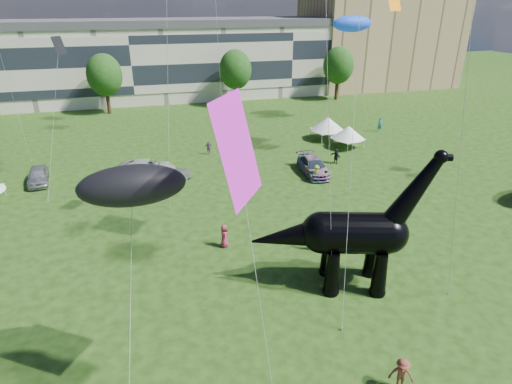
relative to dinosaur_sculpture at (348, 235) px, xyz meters
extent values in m
plane|color=#16330C|center=(-3.60, -3.93, -3.44)|extent=(220.00, 220.00, 0.00)
cube|color=beige|center=(-11.60, 58.07, 2.56)|extent=(78.00, 11.00, 12.00)
cube|color=tan|center=(36.40, 61.07, 7.56)|extent=(28.00, 18.00, 22.00)
cylinder|color=#382314|center=(-15.60, 49.07, -1.84)|extent=(0.56, 0.56, 3.20)
ellipsoid|color=#14380F|center=(-15.60, 49.07, 2.88)|extent=(5.20, 5.20, 6.24)
cylinder|color=#382314|center=(4.40, 49.07, -1.84)|extent=(0.56, 0.56, 3.20)
ellipsoid|color=#14380F|center=(4.40, 49.07, 2.88)|extent=(5.20, 5.20, 6.24)
cylinder|color=#382314|center=(22.40, 49.07, -1.84)|extent=(0.56, 0.56, 3.20)
ellipsoid|color=#14380F|center=(22.40, 49.07, 2.88)|extent=(5.20, 5.20, 6.24)
cone|color=black|center=(-1.15, -0.71, -2.06)|extent=(1.19, 1.19, 2.77)
sphere|color=black|center=(-1.15, -0.71, -3.28)|extent=(1.02, 1.02, 1.02)
cone|color=black|center=(-0.56, 1.23, -2.06)|extent=(1.19, 1.19, 2.77)
sphere|color=black|center=(-0.56, 1.23, -3.28)|extent=(1.02, 1.02, 1.02)
cone|color=black|center=(1.50, -1.52, -2.06)|extent=(1.19, 1.19, 2.77)
sphere|color=black|center=(1.50, -1.52, -3.28)|extent=(1.02, 1.02, 1.02)
cone|color=black|center=(2.09, 0.42, -2.06)|extent=(1.19, 1.19, 2.77)
sphere|color=black|center=(2.09, 0.42, -3.28)|extent=(1.02, 1.02, 1.02)
cylinder|color=black|center=(0.38, -0.12, 0.16)|extent=(4.44, 3.52, 2.49)
sphere|color=black|center=(-1.47, 0.45, 0.16)|extent=(2.49, 2.49, 2.49)
sphere|color=black|center=(2.24, -0.68, 0.16)|extent=(2.40, 2.40, 2.40)
cone|color=black|center=(3.31, -1.01, 2.83)|extent=(3.73, 2.34, 4.89)
sphere|color=black|center=(4.39, -1.34, 4.95)|extent=(0.78, 0.78, 0.78)
cylinder|color=black|center=(4.66, -1.42, 4.90)|extent=(0.74, 0.58, 0.41)
cone|color=black|center=(-3.29, 1.01, -0.15)|extent=(5.24, 3.28, 2.71)
imported|color=#B6B6BB|center=(-21.13, 22.22, -2.68)|extent=(2.33, 4.68, 1.53)
imported|color=slate|center=(-8.87, 19.08, -2.77)|extent=(4.26, 3.19, 1.34)
imported|color=silver|center=(-10.99, 21.58, -2.66)|extent=(6.10, 3.96, 1.56)
imported|color=#595960|center=(5.18, 17.51, -2.64)|extent=(2.44, 5.60, 1.60)
cube|color=white|center=(12.29, 24.26, -2.36)|extent=(3.77, 3.77, 0.12)
cone|color=white|center=(12.29, 24.26, -1.57)|extent=(4.77, 4.77, 1.48)
cylinder|color=#999999|center=(11.44, 22.50, -2.90)|extent=(0.06, 0.06, 1.09)
cylinder|color=#999999|center=(14.05, 23.40, -2.90)|extent=(0.06, 0.06, 1.09)
cylinder|color=#999999|center=(10.54, 25.11, -2.90)|extent=(0.06, 0.06, 1.09)
cylinder|color=#999999|center=(13.15, 26.02, -2.90)|extent=(0.06, 0.06, 1.09)
cube|color=silver|center=(11.23, 27.84, -2.25)|extent=(3.53, 3.53, 0.13)
cone|color=silver|center=(11.23, 27.84, -1.39)|extent=(4.47, 4.47, 1.62)
cylinder|color=#999999|center=(9.85, 26.20, -2.85)|extent=(0.06, 0.06, 1.19)
cylinder|color=#999999|center=(12.87, 26.47, -2.85)|extent=(0.06, 0.06, 1.19)
cylinder|color=#999999|center=(9.58, 29.22, -2.85)|extent=(0.06, 0.06, 1.19)
cylinder|color=#999999|center=(12.60, 29.49, -2.85)|extent=(0.06, 0.06, 1.19)
cylinder|color=#999999|center=(-23.57, 20.02, -2.91)|extent=(0.06, 0.06, 1.06)
imported|color=#64377D|center=(-4.02, 26.19, -2.66)|extent=(0.99, 0.64, 1.57)
imported|color=teal|center=(19.51, 29.30, -2.51)|extent=(0.76, 0.59, 1.86)
imported|color=black|center=(8.66, 19.69, -2.64)|extent=(0.92, 1.57, 1.62)
imported|color=brown|center=(-1.04, -7.93, -2.59)|extent=(1.28, 1.09, 1.71)
imported|color=#283693|center=(-0.43, 4.16, -2.65)|extent=(0.65, 0.69, 1.59)
imported|color=#A42949|center=(-6.25, 6.22, -2.59)|extent=(0.55, 0.84, 1.71)
imported|color=#2B6D4C|center=(-11.81, 15.52, -2.56)|extent=(0.89, 1.01, 1.76)
imported|color=olive|center=(4.63, 15.52, -2.58)|extent=(1.12, 0.65, 1.72)
ellipsoid|color=blue|center=(17.89, 36.58, 9.65)|extent=(6.00, 5.30, 2.18)
plane|color=black|center=(-17.28, 22.77, 9.02)|extent=(1.36, 1.52, 1.50)
plane|color=#B61AAF|center=(-8.15, -6.98, 8.33)|extent=(2.66, 3.36, 3.41)
ellipsoid|color=black|center=(-11.60, -4.95, 6.61)|extent=(3.35, 4.23, 1.51)
camera|label=1|loc=(-11.03, -19.72, 12.75)|focal=30.00mm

